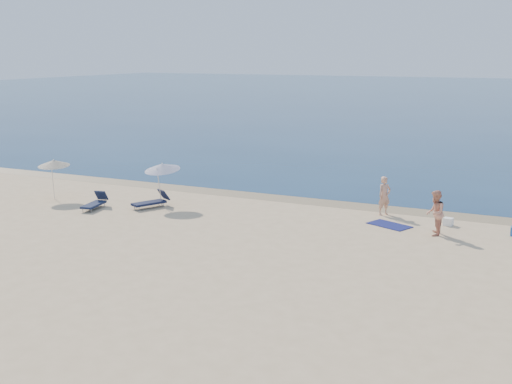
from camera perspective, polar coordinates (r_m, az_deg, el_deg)
sea at (r=109.68m, az=20.12°, el=7.93°), size 240.00×160.00×0.01m
wet_sand_strip at (r=30.67m, az=7.13°, el=-1.02°), size 240.00×1.60×0.00m
person_left at (r=28.70m, az=11.35°, el=-0.34°), size 0.72×0.75×1.72m
person_right at (r=26.00m, az=15.63°, el=-1.80°), size 0.75×0.92×1.79m
beach_towel at (r=27.20m, az=11.77°, el=-2.90°), size 1.96×1.57×0.03m
white_bag at (r=27.77m, az=16.72°, el=-2.54°), size 0.42×0.38×0.32m
umbrella_near at (r=29.92m, az=-8.35°, el=2.22°), size 1.87×1.89×2.16m
umbrella_far at (r=32.64m, az=-17.54°, el=2.47°), size 1.94×1.95×2.02m
lounger_left at (r=30.32m, az=-14.12°, el=-0.95°), size 0.79×1.73×0.73m
lounger_right at (r=30.00m, az=-9.26°, el=-0.84°), size 1.33×1.83×0.78m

